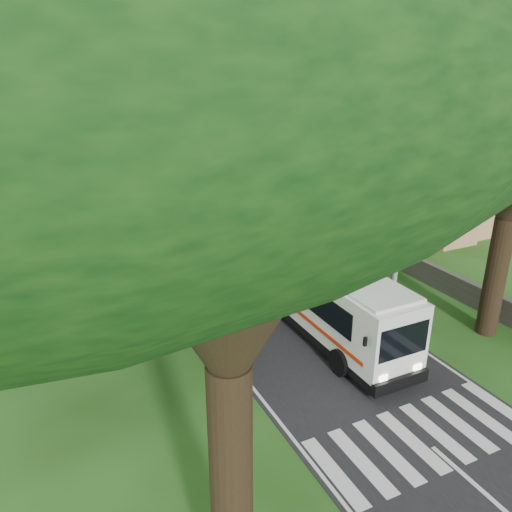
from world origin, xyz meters
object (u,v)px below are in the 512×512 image
(pole_far, at_px, (164,130))
(coach_bus, at_px, (313,286))
(pole_near, at_px, (400,225))
(church, at_px, (391,146))
(distant_car_a, at_px, (95,170))
(distant_car_c, at_px, (103,144))
(pedestrian, at_px, (135,273))
(pole_mid, at_px, (233,158))
(distant_car_b, at_px, (103,157))

(pole_far, height_order, coach_bus, pole_far)
(pole_near, bearing_deg, church, 51.50)
(distant_car_a, distance_m, distant_car_c, 18.77)
(distant_car_a, bearing_deg, church, 143.80)
(pole_near, xyz_separation_m, distant_car_c, (-4.45, 55.99, -3.48))
(distant_car_a, distance_m, pedestrian, 30.05)
(pole_mid, distance_m, distant_car_a, 19.91)
(pole_mid, bearing_deg, distant_car_c, 97.06)
(church, relative_size, pole_mid, 3.00)
(pole_near, height_order, distant_car_a, pole_near)
(coach_bus, height_order, distant_car_b, coach_bus)
(pole_near, bearing_deg, pole_far, 90.00)
(pole_mid, distance_m, distant_car_c, 36.43)
(distant_car_c, bearing_deg, pole_near, 82.25)
(pole_near, bearing_deg, distant_car_a, 102.72)
(church, relative_size, pedestrian, 14.85)
(distant_car_b, relative_size, pedestrian, 2.63)
(pole_near, height_order, distant_car_c, pole_near)
(pole_far, xyz_separation_m, distant_car_b, (-6.30, 5.31, -3.45))
(coach_bus, relative_size, distant_car_b, 2.79)
(pole_far, height_order, distant_car_a, pole_far)
(pole_mid, bearing_deg, pole_far, 90.00)
(church, bearing_deg, pole_mid, 160.19)
(pole_mid, height_order, distant_car_a, pole_mid)
(pole_mid, height_order, coach_bus, pole_mid)
(pole_mid, xyz_separation_m, coach_bus, (-4.64, -19.87, -2.30))
(church, xyz_separation_m, pole_far, (-12.36, 24.45, -0.73))
(pole_mid, xyz_separation_m, pole_far, (0.00, 20.00, 0.00))
(pole_near, relative_size, distant_car_b, 1.88)
(pole_far, xyz_separation_m, distant_car_c, (-4.45, 15.99, -3.48))
(church, xyz_separation_m, distant_car_c, (-16.82, 40.44, -4.21))
(pole_mid, relative_size, pole_far, 1.00)
(pole_far, relative_size, distant_car_c, 1.74)
(coach_bus, bearing_deg, pole_mid, 76.74)
(distant_car_b, xyz_separation_m, distant_car_c, (1.85, 10.68, -0.03))
(distant_car_c, bearing_deg, distant_car_a, 65.25)
(distant_car_b, bearing_deg, pole_far, -59.66)
(pole_far, relative_size, distant_car_b, 1.88)
(church, bearing_deg, pole_near, -128.50)
(church, bearing_deg, distant_car_b, 122.09)
(distant_car_a, xyz_separation_m, distant_car_b, (2.20, 7.64, 0.04))
(church, distance_m, pedestrian, 25.10)
(church, height_order, coach_bus, church)
(pole_mid, height_order, pedestrian, pole_mid)
(coach_bus, bearing_deg, distant_car_c, 89.70)
(pole_far, bearing_deg, distant_car_b, 139.89)
(church, distance_m, distant_car_a, 30.70)
(pole_far, bearing_deg, pole_mid, -90.00)
(pole_near, height_order, pole_mid, same)
(pole_far, relative_size, coach_bus, 0.67)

